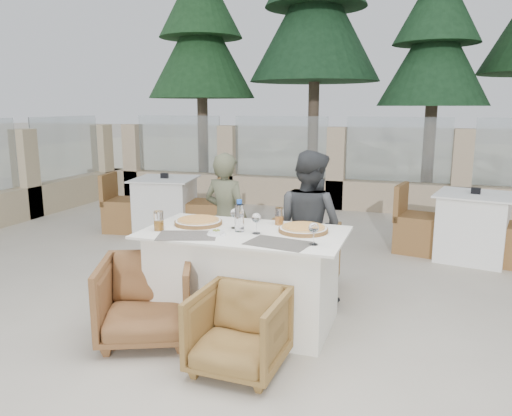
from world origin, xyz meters
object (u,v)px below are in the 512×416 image
(olive_dish, at_px, (216,232))
(wine_glass_near, at_px, (256,222))
(armchair_far_left, at_px, (222,251))
(diner_left, at_px, (226,219))
(diner_right, at_px, (309,226))
(bg_table_b, at_px, (473,227))
(pizza_left, at_px, (198,221))
(armchair_near_left, at_px, (147,299))
(beer_glass_left, at_px, (159,221))
(dining_table, at_px, (244,277))
(armchair_near_right, at_px, (239,331))
(pizza_right, at_px, (303,229))
(wine_glass_corner, at_px, (314,232))
(armchair_far_right, at_px, (300,258))
(bg_table_a, at_px, (166,205))
(water_bottle, at_px, (239,216))
(beer_glass_right, at_px, (279,216))
(wine_glass_centre, at_px, (235,217))

(olive_dish, bearing_deg, wine_glass_near, 25.99)
(armchair_far_left, height_order, diner_left, diner_left)
(diner_right, height_order, bg_table_b, diner_right)
(pizza_left, xyz_separation_m, armchair_near_left, (-0.15, -0.62, -0.48))
(beer_glass_left, xyz_separation_m, diner_left, (0.17, 1.02, -0.19))
(dining_table, distance_m, armchair_near_left, 0.79)
(armchair_near_right, xyz_separation_m, bg_table_b, (1.68, 3.18, 0.11))
(olive_dish, bearing_deg, pizza_right, 26.90)
(diner_left, bearing_deg, armchair_near_left, 96.98)
(pizza_right, relative_size, armchair_near_right, 0.65)
(wine_glass_corner, xyz_separation_m, armchair_far_right, (-0.35, 1.05, -0.54))
(bg_table_a, bearing_deg, pizza_left, -65.50)
(olive_dish, xyz_separation_m, diner_right, (0.54, 0.86, -0.11))
(olive_dish, xyz_separation_m, diner_left, (-0.33, 1.01, -0.14))
(wine_glass_near, xyz_separation_m, armchair_near_left, (-0.71, -0.48, -0.54))
(wine_glass_corner, bearing_deg, water_bottle, 162.88)
(pizza_left, distance_m, diner_right, 1.01)
(water_bottle, xyz_separation_m, armchair_far_right, (0.29, 0.86, -0.57))
(pizza_right, relative_size, diner_right, 0.29)
(water_bottle, relative_size, armchair_near_left, 0.37)
(beer_glass_left, xyz_separation_m, bg_table_a, (-1.40, 2.64, -0.46))
(beer_glass_right, bearing_deg, bg_table_b, 51.80)
(beer_glass_right, relative_size, olive_dish, 1.31)
(olive_dish, distance_m, armchair_far_right, 1.20)
(dining_table, height_order, olive_dish, olive_dish)
(olive_dish, distance_m, armchair_near_left, 0.73)
(water_bottle, relative_size, diner_right, 0.19)
(beer_glass_right, bearing_deg, dining_table, -124.18)
(bg_table_a, bearing_deg, armchair_near_left, -73.71)
(wine_glass_centre, distance_m, armchair_near_right, 1.04)
(beer_glass_right, xyz_separation_m, armchair_near_left, (-0.80, -0.82, -0.53))
(beer_glass_left, relative_size, armchair_near_left, 0.22)
(pizza_right, distance_m, beer_glass_left, 1.15)
(armchair_near_right, bearing_deg, armchair_far_left, 118.25)
(wine_glass_centre, distance_m, diner_left, 0.88)
(beer_glass_right, bearing_deg, diner_right, 65.76)
(water_bottle, xyz_separation_m, bg_table_b, (1.93, 2.48, -0.51))
(wine_glass_centre, xyz_separation_m, bg_table_b, (2.01, 2.39, -0.48))
(wine_glass_corner, relative_size, diner_left, 0.14)
(pizza_right, relative_size, armchair_near_left, 0.56)
(wine_glass_near, xyz_separation_m, wine_glass_corner, (0.49, -0.17, 0.00))
(pizza_left, height_order, armchair_near_right, pizza_left)
(olive_dish, distance_m, armchair_near_right, 0.84)
(wine_glass_near, relative_size, diner_right, 0.13)
(pizza_left, distance_m, armchair_near_right, 1.18)
(water_bottle, height_order, armchair_near_left, water_bottle)
(wine_glass_corner, relative_size, beer_glass_right, 1.27)
(pizza_left, xyz_separation_m, wine_glass_corner, (1.05, -0.31, 0.07))
(wine_glass_near, bearing_deg, bg_table_a, 131.14)
(armchair_near_right, bearing_deg, beer_glass_left, 150.92)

